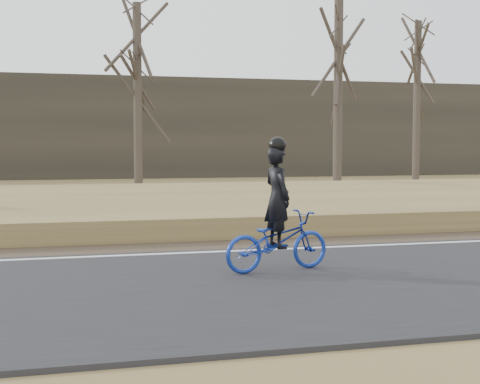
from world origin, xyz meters
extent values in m
cube|color=olive|center=(0.00, 4.20, 0.22)|extent=(120.00, 5.00, 0.44)
cube|color=slate|center=(0.00, 8.00, 0.23)|extent=(120.00, 3.00, 0.45)
cube|color=black|center=(0.00, 8.00, 0.52)|extent=(120.00, 2.40, 0.14)
cube|color=brown|center=(0.00, 7.28, 0.67)|extent=(120.00, 0.07, 0.15)
cube|color=brown|center=(0.00, 8.72, 0.67)|extent=(120.00, 0.07, 0.15)
cube|color=#383328|center=(0.00, 30.00, 3.00)|extent=(120.00, 4.00, 6.00)
imported|color=navy|center=(4.28, -1.77, 0.51)|extent=(1.80, 0.93, 0.90)
imported|color=black|center=(4.28, -1.77, 1.17)|extent=(0.47, 0.62, 1.52)
sphere|color=black|center=(4.28, -1.77, 1.95)|extent=(0.26, 0.26, 0.26)
cylinder|color=#473D34|center=(4.04, 16.72, 3.90)|extent=(0.36, 0.36, 7.81)
cylinder|color=#473D34|center=(11.78, 13.93, 3.96)|extent=(0.36, 0.36, 7.92)
cylinder|color=#473D34|center=(18.07, 18.93, 4.05)|extent=(0.36, 0.36, 8.09)
camera|label=1|loc=(1.27, -11.30, 1.95)|focal=50.00mm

